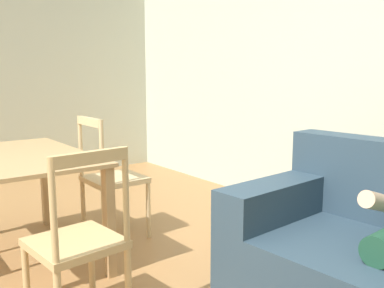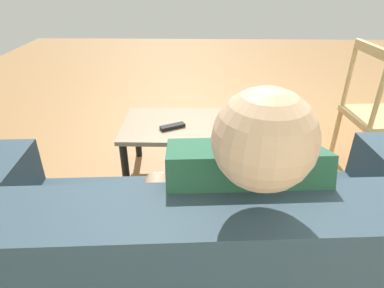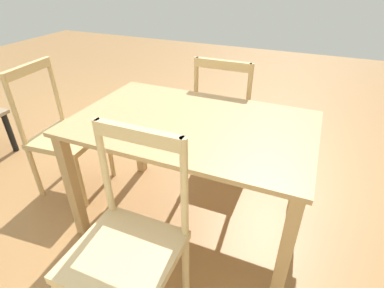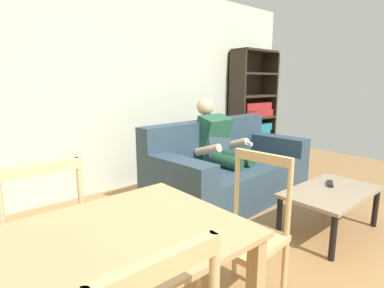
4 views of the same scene
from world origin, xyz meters
The scene contains 4 objects.
wall_back centered at (0.00, 2.84, 1.31)m, with size 7.00×0.12×2.62m, color beige.
dining_table centered at (-1.10, 0.35, 0.63)m, with size 1.32×0.83×0.75m.
dining_chair_near_wall centered at (-1.10, 1.03, 0.47)m, with size 0.42×0.42×0.97m.
dining_chair_facing_couch centered at (-0.11, 0.35, 0.45)m, with size 0.46×0.46×0.93m.
Camera 1 is at (1.86, -0.43, 1.29)m, focal length 39.81 mm.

